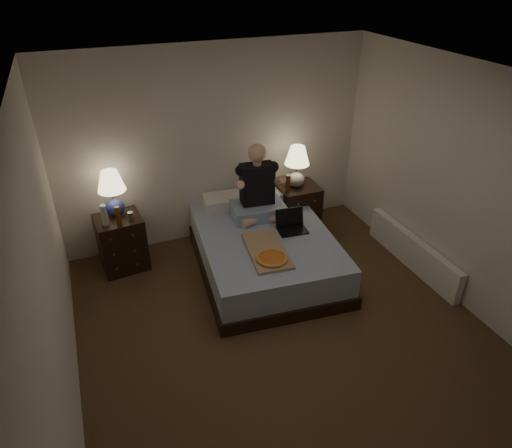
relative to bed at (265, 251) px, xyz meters
name	(u,v)px	position (x,y,z in m)	size (l,w,h in m)	color
floor	(289,339)	(-0.24, -1.20, -0.25)	(4.00, 4.50, 0.00)	brown
ceiling	(302,88)	(-0.24, -1.20, 2.25)	(4.00, 4.50, 0.00)	white
wall_back	(216,146)	(-0.24, 1.05, 1.00)	(4.00, 2.50, 0.00)	silver
wall_left	(47,289)	(-2.24, -1.20, 1.00)	(4.50, 2.50, 0.00)	silver
wall_right	(473,195)	(1.76, -1.20, 1.00)	(4.50, 2.50, 0.00)	silver
bed	(265,251)	(0.00, 0.00, 0.00)	(1.49, 1.99, 0.50)	#5673AC
nightstand_left	(122,243)	(-1.59, 0.69, 0.09)	(0.52, 0.47, 0.68)	black
nightstand_right	(297,209)	(0.75, 0.66, 0.09)	(0.52, 0.47, 0.68)	black
lamp_left	(113,193)	(-1.58, 0.78, 0.71)	(0.32, 0.32, 0.56)	navy
lamp_right	(297,167)	(0.72, 0.67, 0.71)	(0.32, 0.32, 0.56)	#9C9B94
water_bottle	(104,215)	(-1.73, 0.58, 0.56)	(0.07, 0.07, 0.25)	silver
soda_can	(131,216)	(-1.44, 0.59, 0.48)	(0.07, 0.07, 0.10)	beige
beer_bottle_left	(118,216)	(-1.58, 0.53, 0.55)	(0.06, 0.06, 0.23)	#63380E
beer_bottle_right	(288,183)	(0.56, 0.58, 0.55)	(0.06, 0.06, 0.23)	#5C340D
person	(258,182)	(0.08, 0.43, 0.71)	(0.66, 0.52, 0.93)	black
laptop	(293,222)	(0.32, -0.07, 0.37)	(0.34, 0.28, 0.24)	black
pizza_box	(272,259)	(-0.16, -0.55, 0.29)	(0.40, 0.76, 0.08)	tan
radiator	(412,252)	(1.69, -0.63, -0.05)	(0.10, 1.60, 0.40)	white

